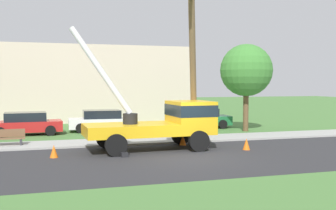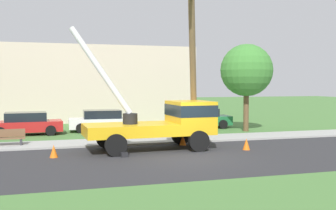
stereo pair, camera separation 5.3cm
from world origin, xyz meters
TOP-DOWN VIEW (x-y plane):
  - ground_plane at (0.00, 12.00)m, footprint 120.00×120.00m
  - road_asphalt at (0.00, 0.00)m, footprint 80.00×8.20m
  - sidewalk_strip at (0.00, 5.36)m, footprint 80.00×2.52m
  - utility_truck at (-0.34, 2.55)m, footprint 6.85×3.21m
  - leaning_utility_pole at (1.23, 3.00)m, footprint 1.73×3.43m
  - traffic_cone_ahead at (3.36, 1.20)m, footprint 0.36×0.36m
  - traffic_cone_behind at (-5.66, 1.72)m, footprint 0.36×0.36m
  - traffic_cone_curbside at (0.88, 3.54)m, footprint 0.36×0.36m
  - parked_sedan_red at (-7.19, 10.35)m, footprint 4.47×2.13m
  - parked_sedan_white at (-2.34, 11.13)m, footprint 4.46×2.12m
  - parked_sedan_green at (4.71, 11.00)m, footprint 4.52×2.23m
  - park_bench at (-7.80, 5.43)m, footprint 1.60×0.45m
  - roadside_tree_near at (6.98, 8.23)m, footprint 3.51×3.51m
  - lowrise_building_backdrop at (-2.39, 19.90)m, footprint 18.00×6.00m

SIDE VIEW (x-z plane):
  - ground_plane at x=0.00m, z-range 0.00..0.00m
  - road_asphalt at x=0.00m, z-range 0.00..0.01m
  - sidewalk_strip at x=0.00m, z-range 0.00..0.10m
  - traffic_cone_ahead at x=3.36m, z-range 0.00..0.56m
  - traffic_cone_behind at x=-5.66m, z-range 0.00..0.56m
  - traffic_cone_curbside at x=0.88m, z-range 0.00..0.56m
  - park_bench at x=-7.80m, z-range 0.01..0.91m
  - parked_sedan_red at x=-7.19m, z-range 0.00..1.42m
  - parked_sedan_white at x=-2.34m, z-range 0.00..1.42m
  - parked_sedan_green at x=4.71m, z-range 0.00..1.42m
  - utility_truck at x=-0.34m, z-range -1.58..4.40m
  - lowrise_building_backdrop at x=-2.39m, z-range 0.00..6.40m
  - roadside_tree_near at x=6.98m, z-range 1.15..7.03m
  - leaning_utility_pole at x=1.23m, z-range 0.10..8.69m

